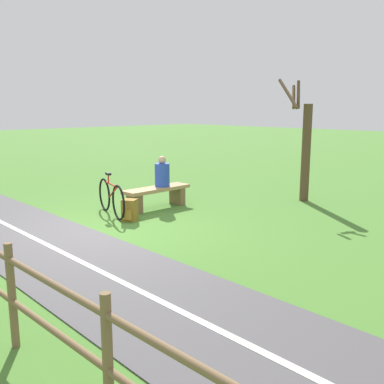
{
  "coord_description": "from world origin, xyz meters",
  "views": [
    {
      "loc": [
        4.41,
        7.12,
        2.36
      ],
      "look_at": [
        -1.46,
        1.05,
        0.72
      ],
      "focal_mm": 40.84,
      "sensor_mm": 36.0,
      "label": 1
    }
  ],
  "objects_px": {
    "person_seated": "(162,174)",
    "backpack": "(130,210)",
    "bicycle": "(111,198)",
    "tree_near_bench": "(304,146)",
    "bench": "(157,194)"
  },
  "relations": [
    {
      "from": "person_seated",
      "to": "backpack",
      "type": "xyz_separation_m",
      "value": [
        1.35,
        0.52,
        -0.58
      ]
    },
    {
      "from": "bench",
      "to": "backpack",
      "type": "xyz_separation_m",
      "value": [
        1.17,
        0.52,
        -0.12
      ]
    },
    {
      "from": "bench",
      "to": "person_seated",
      "type": "height_order",
      "value": "person_seated"
    },
    {
      "from": "person_seated",
      "to": "tree_near_bench",
      "type": "bearing_deg",
      "value": 147.75
    },
    {
      "from": "person_seated",
      "to": "tree_near_bench",
      "type": "distance_m",
      "value": 3.66
    },
    {
      "from": "person_seated",
      "to": "backpack",
      "type": "relative_size",
      "value": 1.58
    },
    {
      "from": "bicycle",
      "to": "backpack",
      "type": "relative_size",
      "value": 3.64
    },
    {
      "from": "bench",
      "to": "person_seated",
      "type": "distance_m",
      "value": 0.5
    },
    {
      "from": "person_seated",
      "to": "backpack",
      "type": "height_order",
      "value": "person_seated"
    },
    {
      "from": "person_seated",
      "to": "tree_near_bench",
      "type": "relative_size",
      "value": 0.24
    },
    {
      "from": "tree_near_bench",
      "to": "backpack",
      "type": "bearing_deg",
      "value": -17.9
    },
    {
      "from": "bicycle",
      "to": "tree_near_bench",
      "type": "relative_size",
      "value": 0.55
    },
    {
      "from": "backpack",
      "to": "tree_near_bench",
      "type": "xyz_separation_m",
      "value": [
        -4.39,
        1.42,
        1.19
      ]
    },
    {
      "from": "backpack",
      "to": "tree_near_bench",
      "type": "height_order",
      "value": "tree_near_bench"
    },
    {
      "from": "backpack",
      "to": "tree_near_bench",
      "type": "relative_size",
      "value": 0.15
    }
  ]
}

